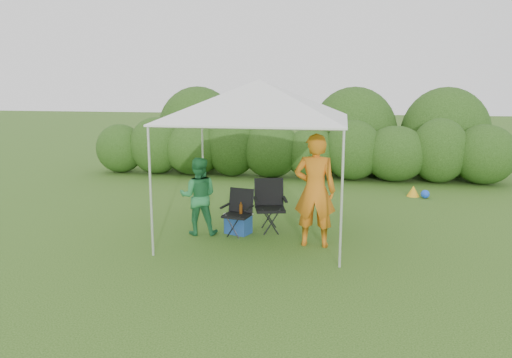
% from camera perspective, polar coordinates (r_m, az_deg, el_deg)
% --- Properties ---
extents(ground, '(70.00, 70.00, 0.00)m').
position_cam_1_polar(ground, '(8.91, -0.17, -7.14)').
color(ground, '#3F6720').
extents(hedge, '(12.20, 1.53, 1.80)m').
position_cam_1_polar(hedge, '(14.53, 4.59, 3.32)').
color(hedge, '#2D5219').
rests_on(hedge, ground).
extents(canopy, '(3.10, 3.10, 2.83)m').
position_cam_1_polar(canopy, '(8.96, 0.39, 9.01)').
color(canopy, silver).
rests_on(canopy, ground).
extents(chair_right, '(0.70, 0.66, 0.97)m').
position_cam_1_polar(chair_right, '(9.45, 1.57, -2.60)').
color(chair_right, black).
rests_on(chair_right, ground).
extents(chair_left, '(0.59, 0.55, 0.84)m').
position_cam_1_polar(chair_left, '(9.23, -1.99, -3.43)').
color(chair_left, black).
rests_on(chair_left, ground).
extents(man, '(0.73, 0.49, 1.95)m').
position_cam_1_polar(man, '(8.51, 6.74, -1.31)').
color(man, orange).
rests_on(man, ground).
extents(woman, '(0.78, 0.66, 1.44)m').
position_cam_1_polar(woman, '(9.22, -6.59, -1.95)').
color(woman, '#277941').
rests_on(woman, ground).
extents(cooler, '(0.54, 0.47, 0.38)m').
position_cam_1_polar(cooler, '(9.32, -2.04, -5.08)').
color(cooler, navy).
rests_on(cooler, ground).
extents(bottle, '(0.06, 0.06, 0.23)m').
position_cam_1_polar(bottle, '(9.19, -1.74, -3.34)').
color(bottle, '#592D0C').
rests_on(bottle, cooler).
extents(lawn_toy, '(0.52, 0.43, 0.26)m').
position_cam_1_polar(lawn_toy, '(12.84, 17.85, -1.42)').
color(lawn_toy, gold).
rests_on(lawn_toy, ground).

